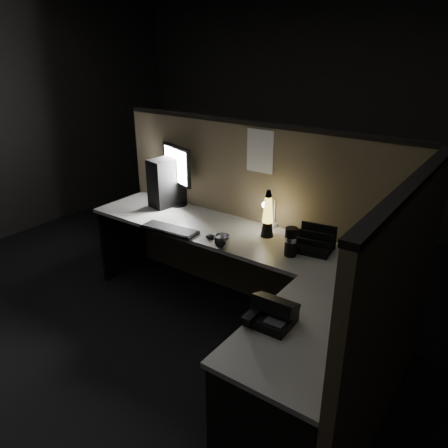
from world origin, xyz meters
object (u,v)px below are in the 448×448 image
Objects in this scene: pc_tower at (171,181)px; keyboard at (170,230)px; monitor at (177,170)px; desk_phone at (271,313)px; lava_lamp at (268,217)px.

pc_tower is 0.66m from keyboard.
monitor is (0.06, 0.02, 0.11)m from pc_tower.
desk_phone is (1.23, -0.57, 0.04)m from keyboard.
pc_tower is 1.95m from desk_phone.
lava_lamp is at bearing 11.51° from monitor.
monitor is 2.12× the size of desk_phone.
keyboard is at bearing -151.74° from lava_lamp.
pc_tower is 1.15× the size of lava_lamp.
pc_tower is 0.13m from monitor.
desk_phone is at bearing -30.17° from keyboard.
pc_tower reaches higher than keyboard.
keyboard is 1.26× the size of lava_lamp.
desk_phone is (1.64, -1.05, -0.16)m from pc_tower.
desk_phone reaches higher than keyboard.
monitor is 1.15× the size of keyboard.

